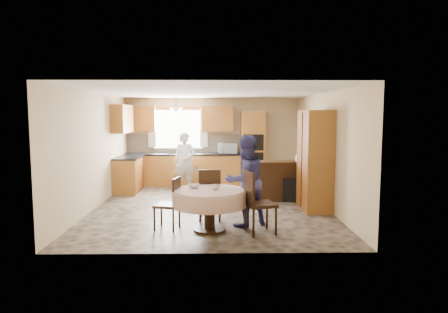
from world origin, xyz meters
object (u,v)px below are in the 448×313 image
sideboard (279,182)px  chair_left (171,201)px  person_sink (185,162)px  dining_table (209,199)px  chair_right (256,199)px  chair_back (210,192)px  person_dining (245,181)px  oven_tower (253,148)px  cupboard (315,160)px

sideboard → chair_left: chair_left is taller
chair_left → person_sink: 3.62m
dining_table → chair_right: 0.81m
chair_back → person_sink: (-0.72, 3.03, 0.23)m
dining_table → chair_back: bearing=90.4°
chair_back → person_dining: 0.78m
oven_tower → chair_left: 4.83m
chair_left → chair_back: size_ratio=0.93×
chair_back → chair_right: (0.79, -0.85, 0.04)m
dining_table → chair_right: chair_right is taller
oven_tower → chair_left: size_ratio=2.29×
dining_table → chair_back: chair_back is taller
chair_left → chair_back: chair_back is taller
person_sink → sideboard: bearing=-31.5°
chair_left → cupboard: bearing=130.0°
person_dining → chair_left: bearing=-16.9°
chair_right → dining_table: bearing=62.5°
cupboard → chair_left: bearing=-152.7°
cupboard → chair_back: size_ratio=2.12×
oven_tower → person_sink: oven_tower is taller
cupboard → dining_table: cupboard is taller
sideboard → person_sink: size_ratio=0.78×
sideboard → dining_table: size_ratio=0.96×
person_sink → chair_right: bearing=-72.4°
chair_left → dining_table: bearing=94.6°
sideboard → person_dining: bearing=-117.2°
oven_tower → sideboard: 2.19m
person_sink → oven_tower: bearing=20.4°
dining_table → person_sink: 3.78m
chair_right → person_sink: (-1.52, 3.88, 0.19)m
cupboard → chair_left: (-2.89, -1.49, -0.54)m
chair_right → person_dining: bearing=1.1°
chair_back → chair_right: bearing=133.3°
chair_back → cupboard: bearing=-157.4°
chair_left → chair_back: (0.67, 0.58, 0.04)m
sideboard → chair_left: size_ratio=1.32×
sideboard → chair_back: bearing=-134.9°
chair_left → chair_back: 0.89m
oven_tower → cupboard: bearing=-70.1°
oven_tower → chair_right: 4.75m
chair_left → person_dining: (1.32, 0.23, 0.31)m
dining_table → chair_back: 0.67m
cupboard → chair_back: bearing=-157.6°
person_sink → person_dining: size_ratio=0.95×
dining_table → person_sink: size_ratio=0.82×
sideboard → chair_right: (-0.80, -2.66, 0.16)m
sideboard → chair_left: 3.29m
sideboard → chair_right: 2.78m
dining_table → person_sink: (-0.73, 3.70, 0.21)m
sideboard → chair_left: (-2.27, -2.39, 0.07)m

